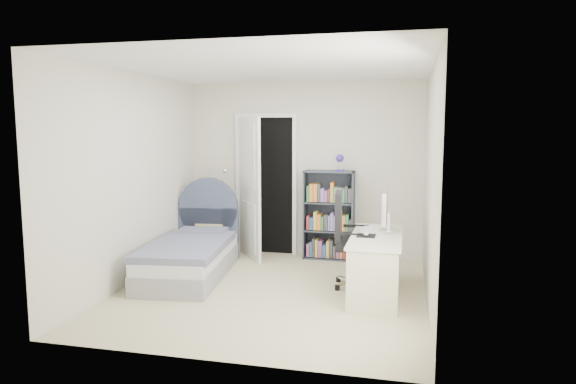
% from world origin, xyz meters
% --- Properties ---
extents(room_shell, '(3.50, 3.70, 2.60)m').
position_xyz_m(room_shell, '(0.00, 0.00, 1.25)').
color(room_shell, tan).
rests_on(room_shell, ground).
extents(door, '(0.92, 0.68, 2.06)m').
position_xyz_m(door, '(-0.65, 1.57, 1.03)').
color(door, black).
rests_on(door, ground).
extents(bed, '(1.10, 1.97, 1.16)m').
position_xyz_m(bed, '(-1.16, 0.43, 0.26)').
color(bed, gray).
rests_on(bed, ground).
extents(nightstand, '(0.40, 0.40, 0.59)m').
position_xyz_m(nightstand, '(-1.26, 1.41, 0.39)').
color(nightstand, '#DDCA88').
rests_on(nightstand, ground).
extents(floor_lamp, '(0.18, 0.18, 1.28)m').
position_xyz_m(floor_lamp, '(-1.09, 1.43, 0.52)').
color(floor_lamp, silver).
rests_on(floor_lamp, ground).
extents(bookcase, '(0.70, 0.30, 1.49)m').
position_xyz_m(bookcase, '(0.41, 1.64, 0.58)').
color(bookcase, '#373F4B').
rests_on(bookcase, ground).
extents(desk, '(0.55, 1.38, 1.13)m').
position_xyz_m(desk, '(1.16, 0.17, 0.37)').
color(desk, beige).
rests_on(desk, ground).
extents(office_chair, '(0.59, 0.60, 1.11)m').
position_xyz_m(office_chair, '(0.84, 0.40, 0.61)').
color(office_chair, silver).
rests_on(office_chair, ground).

